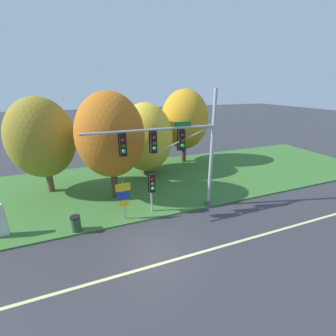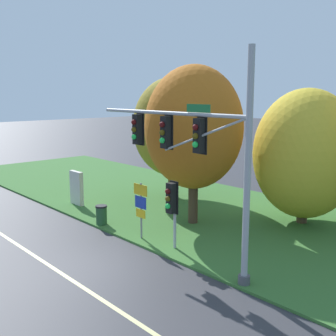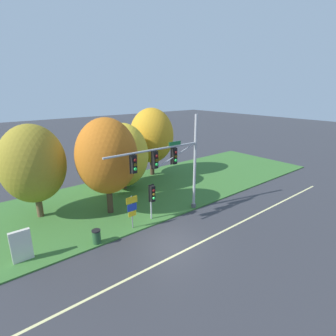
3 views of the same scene
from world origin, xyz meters
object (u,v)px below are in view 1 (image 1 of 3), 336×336
traffic_signal_mast (178,147)px  tree_nearest_road (42,138)px  route_sign_post (124,197)px  trash_bin (76,223)px  pedestrian_signal_near_kerb (152,185)px  tree_behind_signpost (145,138)px  tree_mid_verge (184,120)px  tree_left_of_mast (110,136)px

traffic_signal_mast → tree_nearest_road: size_ratio=1.11×
route_sign_post → trash_bin: bearing=-176.0°
pedestrian_signal_near_kerb → tree_behind_signpost: (1.64, 7.12, 1.40)m
tree_behind_signpost → tree_mid_verge: (4.72, 1.81, 1.14)m
tree_nearest_road → trash_bin: size_ratio=7.70×
traffic_signal_mast → trash_bin: 7.33m
pedestrian_signal_near_kerb → trash_bin: bearing=-176.0°
traffic_signal_mast → tree_mid_verge: bearing=62.8°
route_sign_post → trash_bin: route_sign_post is taller
pedestrian_signal_near_kerb → tree_behind_signpost: tree_behind_signpost is taller
tree_left_of_mast → tree_behind_signpost: bearing=48.3°
tree_left_of_mast → tree_mid_verge: (8.26, 5.79, -0.11)m
pedestrian_signal_near_kerb → tree_left_of_mast: tree_left_of_mast is taller
tree_mid_verge → trash_bin: size_ratio=8.13×
tree_left_of_mast → tree_mid_verge: size_ratio=1.00×
traffic_signal_mast → pedestrian_signal_near_kerb: bearing=166.6°
tree_behind_signpost → tree_left_of_mast: bearing=-131.7°
pedestrian_signal_near_kerb → tree_nearest_road: bearing=137.4°
traffic_signal_mast → tree_left_of_mast: bearing=134.6°
tree_nearest_road → tree_left_of_mast: bearing=-31.5°
traffic_signal_mast → pedestrian_signal_near_kerb: (-1.57, 0.37, -2.39)m
route_sign_post → tree_behind_signpost: size_ratio=0.38×
tree_mid_verge → route_sign_post: bearing=-132.1°
traffic_signal_mast → tree_left_of_mast: traffic_signal_mast is taller
tree_nearest_road → tree_mid_verge: 13.17m
pedestrian_signal_near_kerb → tree_mid_verge: 11.25m
tree_behind_signpost → route_sign_post: bearing=-115.5°
route_sign_post → tree_mid_verge: size_ratio=0.32×
traffic_signal_mast → tree_nearest_road: traffic_signal_mast is taller
pedestrian_signal_near_kerb → tree_behind_signpost: size_ratio=0.43×
traffic_signal_mast → tree_behind_signpost: size_ratio=1.23×
route_sign_post → tree_nearest_road: tree_nearest_road is taller
route_sign_post → trash_bin: size_ratio=2.62×
traffic_signal_mast → pedestrian_signal_near_kerb: traffic_signal_mast is taller
tree_nearest_road → tree_left_of_mast: (4.56, -2.79, 0.40)m
route_sign_post → tree_behind_signpost: bearing=64.5°
tree_behind_signpost → tree_mid_verge: size_ratio=0.86×
pedestrian_signal_near_kerb → tree_left_of_mast: (-1.91, 3.15, 2.64)m
traffic_signal_mast → route_sign_post: 4.42m
pedestrian_signal_near_kerb → route_sign_post: size_ratio=1.14×
tree_mid_verge → pedestrian_signal_near_kerb: bearing=-125.4°
tree_nearest_road → trash_bin: 7.54m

